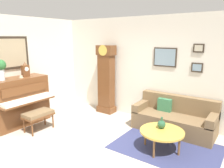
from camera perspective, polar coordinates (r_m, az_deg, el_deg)
ground_plane at (r=4.62m, az=-7.95°, el=-17.54°), size 6.40×6.00×0.10m
wall_left at (r=6.16m, az=-26.38°, el=3.31°), size 0.13×4.90×2.80m
wall_back at (r=6.03m, az=7.45°, el=4.26°), size 5.30×0.13×2.80m
area_rug at (r=4.77m, az=14.22°, el=-16.04°), size 2.10×1.50×0.01m
piano at (r=6.04m, az=-23.45°, el=-4.22°), size 0.87×1.44×1.24m
piano_bench at (r=5.54m, az=-19.11°, el=-7.72°), size 0.42×0.70×0.48m
grandfather_clock at (r=6.37m, az=-1.55°, el=0.79°), size 0.52×0.34×2.03m
couch at (r=5.47m, az=16.31°, el=-8.82°), size 1.90×0.80×0.84m
coffee_table at (r=4.49m, az=13.20°, el=-12.37°), size 0.88×0.88×0.42m
mantel_clock at (r=6.00m, az=-22.14°, el=3.49°), size 0.13×0.18×0.38m
flower_vase at (r=5.66m, az=-27.66°, el=3.97°), size 0.26×0.26×0.58m
teacup at (r=5.86m, az=-23.11°, el=1.74°), size 0.12×0.12×0.06m
green_jug at (r=4.55m, az=13.08°, el=-10.44°), size 0.17×0.17×0.24m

